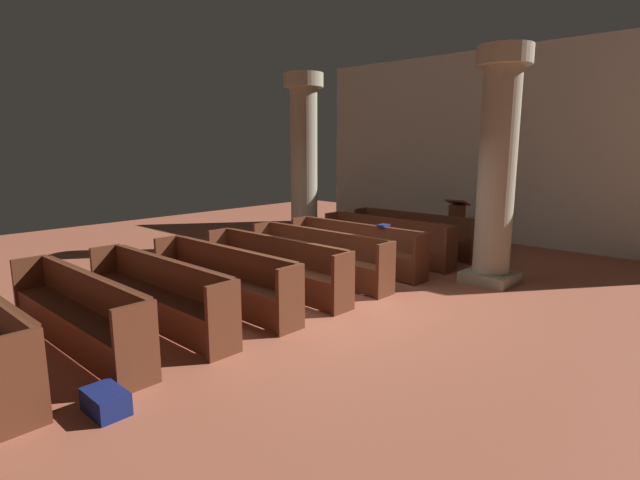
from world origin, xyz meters
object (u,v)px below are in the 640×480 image
at_px(pew_row_7, 77,310).
at_px(pillar_aisle_side, 497,164).
at_px(pew_row_2, 355,245).
at_px(pew_row_4, 275,264).
at_px(pew_row_3, 318,254).
at_px(pew_row_5, 222,276).
at_px(lectern, 456,226).
at_px(hymn_book, 384,225).
at_px(pew_row_6, 158,291).
at_px(pew_row_1, 386,238).
at_px(kneeler_box_navy, 106,402).
at_px(pillar_far_side, 304,159).
at_px(pew_row_0, 414,232).

height_order(pew_row_7, pillar_aisle_side, pillar_aisle_side).
xyz_separation_m(pew_row_2, pew_row_4, (0.00, -2.01, 0.00)).
xyz_separation_m(pew_row_3, pew_row_5, (0.00, -2.01, 0.00)).
relative_size(lectern, hymn_book, 5.17).
xyz_separation_m(pew_row_3, pillar_aisle_side, (2.25, 1.87, 1.53)).
bearing_deg(pillar_aisle_side, pew_row_6, -114.75).
distance_m(pew_row_4, hymn_book, 2.29).
relative_size(pew_row_1, lectern, 2.70).
distance_m(pew_row_2, pew_row_4, 2.01).
distance_m(hymn_book, kneeler_box_navy, 5.79).
xyz_separation_m(pew_row_2, pew_row_5, (0.00, -3.01, 0.00)).
distance_m(lectern, hymn_book, 3.15).
bearing_deg(pew_row_6, pew_row_1, 90.00).
relative_size(pew_row_5, lectern, 2.70).
height_order(pew_row_2, pew_row_4, same).
bearing_deg(pew_row_5, hymn_book, 81.08).
height_order(pew_row_3, pew_row_6, same).
xyz_separation_m(pew_row_5, pillar_far_side, (-2.20, 3.89, 1.53)).
height_order(pew_row_4, pew_row_6, same).
distance_m(pew_row_7, hymn_book, 5.25).
relative_size(pew_row_2, pew_row_3, 1.00).
bearing_deg(pew_row_1, kneeler_box_navy, -75.90).
relative_size(pew_row_0, pew_row_2, 1.00).
xyz_separation_m(pew_row_6, lectern, (0.32, 7.33, -0.00)).
bearing_deg(pew_row_5, pew_row_4, 90.00).
xyz_separation_m(pew_row_4, pew_row_6, (0.00, -2.01, 0.00)).
relative_size(pew_row_3, kneeler_box_navy, 6.75).
bearing_deg(pillar_far_side, pew_row_6, -65.77).
bearing_deg(pew_row_5, pew_row_0, 90.00).
xyz_separation_m(pew_row_0, pew_row_1, (0.00, -1.00, 0.00)).
distance_m(pew_row_1, lectern, 2.33).
xyz_separation_m(pew_row_5, pew_row_6, (0.00, -1.00, 0.00)).
relative_size(pew_row_2, pillar_aisle_side, 0.76).
relative_size(pew_row_0, pew_row_6, 1.00).
height_order(pew_row_3, pew_row_4, same).
height_order(pew_row_3, pillar_far_side, pillar_far_side).
bearing_deg(pew_row_7, pew_row_0, 90.00).
distance_m(pew_row_5, kneeler_box_navy, 2.94).
height_order(pew_row_1, kneeler_box_navy, pew_row_1).
xyz_separation_m(pillar_far_side, hymn_book, (2.70, -0.69, -1.12)).
bearing_deg(pew_row_7, pew_row_3, 90.00).
distance_m(pew_row_6, hymn_book, 4.25).
xyz_separation_m(pew_row_2, kneeler_box_navy, (1.62, -5.44, -0.35)).
xyz_separation_m(pew_row_3, pew_row_6, (0.00, -3.01, 0.00)).
xyz_separation_m(pew_row_7, kneeler_box_navy, (1.62, -0.42, -0.35)).
distance_m(pew_row_0, pew_row_1, 1.00).
distance_m(pew_row_0, pew_row_4, 4.01).
bearing_deg(pew_row_2, pew_row_3, -90.00).
xyz_separation_m(pew_row_3, pillar_far_side, (-2.20, 1.88, 1.53)).
height_order(pillar_aisle_side, lectern, pillar_aisle_side).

